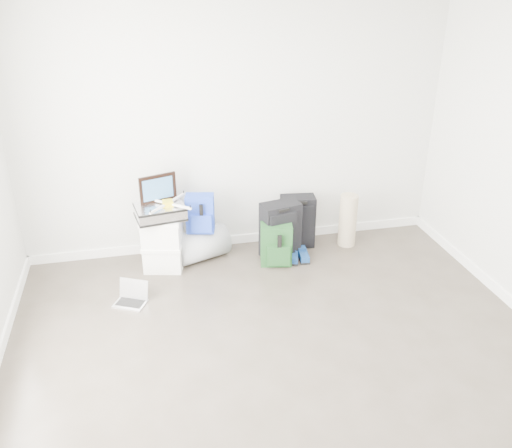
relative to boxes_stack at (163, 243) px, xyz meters
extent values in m
plane|color=#393229|center=(0.84, -2.12, -0.29)|extent=(5.00, 5.00, 0.00)
cube|color=silver|center=(0.84, 0.38, 1.06)|extent=(4.50, 0.02, 2.70)
cube|color=white|center=(0.84, -2.12, 2.41)|extent=(4.50, 5.00, 0.02)
cube|color=white|center=(0.84, 0.37, -0.24)|extent=(4.50, 0.02, 0.10)
cube|color=white|center=(0.00, 0.00, -0.16)|extent=(0.44, 0.39, 0.25)
cube|color=white|center=(0.00, 0.00, -0.02)|extent=(0.47, 0.41, 0.04)
cube|color=white|center=(0.00, 0.00, 0.12)|extent=(0.44, 0.39, 0.25)
cube|color=white|center=(0.00, 0.00, 0.27)|extent=(0.47, 0.41, 0.04)
cube|color=#B2B2B7|center=(0.00, 0.00, 0.35)|extent=(0.52, 0.41, 0.14)
cube|color=black|center=(0.00, 0.10, 0.56)|extent=(0.37, 0.14, 0.29)
cube|color=#2869A3|center=(0.00, 0.09, 0.56)|extent=(0.30, 0.11, 0.22)
cube|color=yellow|center=(0.08, -0.02, 0.45)|extent=(0.11, 0.11, 0.05)
cube|color=white|center=(0.17, 0.09, 0.45)|extent=(0.20, 0.22, 0.02)
cube|color=white|center=(-0.03, 0.07, 0.45)|extent=(0.22, 0.20, 0.02)
cube|color=white|center=(-0.01, -0.13, 0.45)|extent=(0.20, 0.22, 0.02)
cube|color=white|center=(0.19, -0.11, 0.45)|extent=(0.22, 0.20, 0.02)
cylinder|color=#93969B|center=(0.41, 0.11, -0.12)|extent=(0.64, 0.51, 0.34)
cube|color=#193AA5|center=(0.41, 0.09, 0.25)|extent=(0.32, 0.23, 0.40)
cube|color=#193AA5|center=(0.41, -0.01, 0.19)|extent=(0.22, 0.10, 0.19)
cube|color=black|center=(1.24, -0.02, 0.02)|extent=(0.44, 0.31, 0.62)
cube|color=black|center=(1.24, -0.15, 0.02)|extent=(0.30, 0.09, 0.50)
cube|color=black|center=(1.24, -0.14, 0.31)|extent=(0.12, 0.05, 0.02)
cube|color=#133416|center=(1.16, -0.16, -0.06)|extent=(0.35, 0.25, 0.45)
cube|color=#133416|center=(1.16, -0.27, -0.14)|extent=(0.24, 0.11, 0.22)
cube|color=black|center=(1.49, 0.19, 0.00)|extent=(0.40, 0.26, 0.59)
cube|color=black|center=(1.49, 0.07, 0.00)|extent=(0.28, 0.07, 0.47)
cube|color=black|center=(1.49, 0.07, 0.28)|extent=(0.13, 0.04, 0.03)
cube|color=black|center=(1.36, -0.15, -0.28)|extent=(0.16, 0.26, 0.02)
cube|color=#17508E|center=(1.36, -0.15, -0.24)|extent=(0.16, 0.25, 0.06)
cube|color=black|center=(1.47, -0.15, -0.28)|extent=(0.12, 0.26, 0.02)
cube|color=#17508E|center=(1.47, -0.15, -0.24)|extent=(0.12, 0.25, 0.06)
cylinder|color=tan|center=(2.04, 0.08, 0.01)|extent=(0.20, 0.20, 0.60)
cube|color=silver|center=(-0.36, -0.61, -0.28)|extent=(0.34, 0.31, 0.01)
cube|color=black|center=(-0.36, -0.61, -0.27)|extent=(0.28, 0.23, 0.00)
cube|color=black|center=(-0.32, -0.52, -0.18)|extent=(0.26, 0.14, 0.19)
camera|label=1|loc=(-0.14, -4.99, 2.59)|focal=38.00mm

